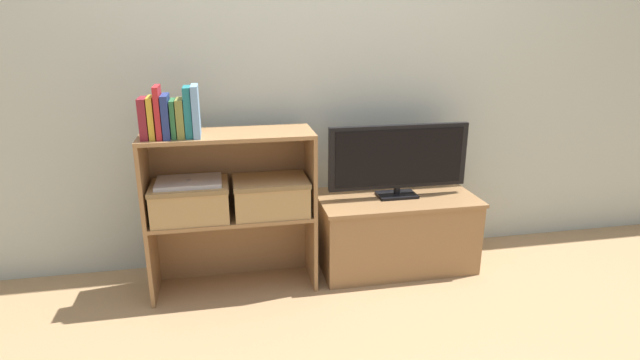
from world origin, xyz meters
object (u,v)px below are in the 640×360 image
book_forest (174,119)px  book_teal (188,112)px  book_navy (166,116)px  book_mustard (152,118)px  storage_basket_right (271,194)px  book_skyblue (196,111)px  laptop (189,182)px  book_maroon (144,118)px  book_crimson (159,112)px  book_olive (181,118)px  tv (399,158)px  storage_basket_left (190,199)px  tv_stand (395,231)px

book_forest → book_teal: book_teal is taller
book_teal → book_navy: bearing=180.0°
book_mustard → storage_basket_right: bearing=4.0°
book_navy → book_teal: book_teal is taller
book_navy → book_skyblue: size_ratio=0.84×
book_mustard → book_forest: (0.10, 0.00, -0.01)m
book_teal → laptop: bearing=124.9°
book_maroon → book_skyblue: book_skyblue is taller
book_crimson → book_teal: book_crimson is taller
book_crimson → book_forest: (0.07, 0.00, -0.03)m
book_crimson → book_forest: bearing=0.0°
book_maroon → book_olive: book_maroon is taller
book_maroon → book_forest: size_ratio=1.07×
book_forest → book_teal: (0.07, 0.00, 0.03)m
tv → laptop: size_ratio=2.47×
book_skyblue → storage_basket_left: book_skyblue is taller
tv → storage_basket_left: 1.15m
book_olive → book_skyblue: (0.07, 0.00, 0.03)m
tv → laptop: 1.14m
book_crimson → book_olive: 0.10m
book_maroon → tv: bearing=5.3°
book_forest → book_mustard: bearing=180.0°
tv_stand → book_forest: 1.39m
book_navy → storage_basket_right: book_navy is taller
book_skyblue → storage_basket_left: size_ratio=0.63×
book_navy → storage_basket_left: book_navy is taller
book_crimson → storage_basket_left: (0.11, 0.04, -0.45)m
book_navy → storage_basket_left: bearing=27.0°
book_mustard → laptop: (0.14, 0.04, -0.34)m
book_maroon → book_crimson: size_ratio=0.78×
book_forest → storage_basket_right: 0.62m
book_maroon → storage_basket_right: (0.59, 0.04, -0.43)m
storage_basket_right → book_forest: bearing=-175.2°
book_forest → book_teal: 0.08m
tv → laptop: bearing=-175.8°
book_mustard → tv_stand: bearing=5.5°
book_skyblue → storage_basket_left: 0.46m
tv → storage_basket_right: tv is taller
tv → book_maroon: (-1.31, -0.12, 0.30)m
book_teal → book_forest: bearing=180.0°
laptop → book_teal: bearing=-55.1°
book_mustard → book_teal: 0.17m
storage_basket_right → laptop: 0.42m
tv_stand → book_olive: bearing=-173.8°
book_mustard → book_navy: size_ratio=0.97×
tv_stand → book_maroon: size_ratio=4.65×
book_maroon → book_olive: bearing=0.0°
storage_basket_left → book_olive: bearing=-105.4°
tv → book_mustard: size_ratio=4.03×
book_crimson → book_olive: book_crimson is taller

